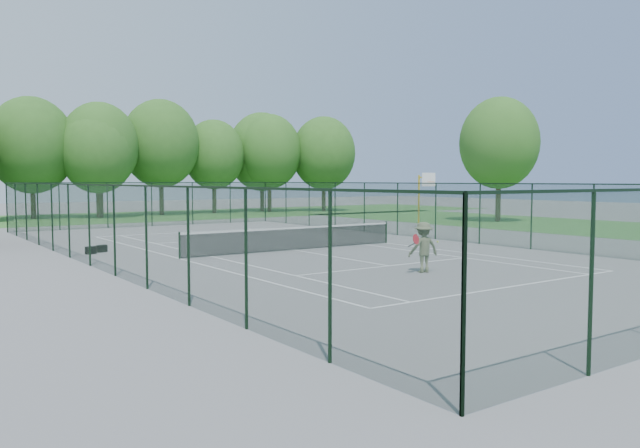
{
  "coord_description": "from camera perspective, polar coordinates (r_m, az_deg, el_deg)",
  "views": [
    {
      "loc": [
        -15.28,
        -23.56,
        3.17
      ],
      "look_at": [
        0.0,
        -2.0,
        1.3
      ],
      "focal_mm": 35.0,
      "sensor_mm": 36.0,
      "label": 1
    }
  ],
  "objects": [
    {
      "name": "ground",
      "position": [
        28.26,
        -2.35,
        -2.4
      ],
      "size": [
        140.0,
        140.0,
        0.0
      ],
      "primitive_type": "plane",
      "color": "slate",
      "rests_on": "ground"
    },
    {
      "name": "tree_side",
      "position": [
        49.56,
        16.07,
        7.12
      ],
      "size": [
        5.98,
        5.98,
        9.46
      ],
      "color": "#463521",
      "rests_on": "ground"
    },
    {
      "name": "grass_side",
      "position": [
        48.09,
        19.58,
        0.04
      ],
      "size": [
        14.0,
        40.0,
        0.01
      ],
      "primitive_type": "cube",
      "color": "#3B7A2E",
      "rests_on": "ground"
    },
    {
      "name": "fence_enclosure",
      "position": [
        28.13,
        -2.36,
        0.76
      ],
      "size": [
        18.05,
        36.05,
        3.02
      ],
      "color": "#1D3A27",
      "rests_on": "ground"
    },
    {
      "name": "sports_bag_b",
      "position": [
        29.02,
        -19.32,
        -2.13
      ],
      "size": [
        0.47,
        0.38,
        0.32
      ],
      "primitive_type": "cube",
      "rotation": [
        0.0,
        0.0,
        0.37
      ],
      "color": "black",
      "rests_on": "ground"
    },
    {
      "name": "grass_far",
      "position": [
        55.79,
        -19.37,
        0.56
      ],
      "size": [
        80.0,
        16.0,
        0.01
      ],
      "primitive_type": "cube",
      "color": "#3B7A2E",
      "rests_on": "ground"
    },
    {
      "name": "sports_bag_a",
      "position": [
        28.41,
        -20.22,
        -2.27
      ],
      "size": [
        0.47,
        0.35,
        0.33
      ],
      "primitive_type": "cube",
      "rotation": [
        0.0,
        0.0,
        0.26
      ],
      "color": "black",
      "rests_on": "ground"
    },
    {
      "name": "tennis_player",
      "position": [
        21.64,
        9.43,
        -2.11
      ],
      "size": [
        1.99,
        0.87,
        1.74
      ],
      "color": "#596044",
      "rests_on": "ground"
    },
    {
      "name": "court_lines",
      "position": [
        28.26,
        -2.35,
        -2.39
      ],
      "size": [
        11.05,
        23.85,
        0.01
      ],
      "color": "white",
      "rests_on": "ground"
    },
    {
      "name": "tree_line_far",
      "position": [
        55.77,
        -19.51,
        6.71
      ],
      "size": [
        39.4,
        6.4,
        9.7
      ],
      "color": "#463521",
      "rests_on": "ground"
    },
    {
      "name": "basketball_goal",
      "position": [
        42.24,
        9.5,
        3.17
      ],
      "size": [
        1.2,
        1.43,
        3.65
      ],
      "color": "gold",
      "rests_on": "ground"
    },
    {
      "name": "tennis_net",
      "position": [
        28.2,
        -2.35,
        -1.23
      ],
      "size": [
        11.08,
        0.08,
        1.1
      ],
      "color": "black",
      "rests_on": "ground"
    }
  ]
}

